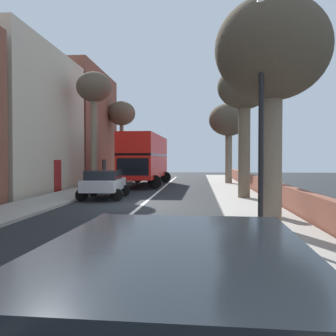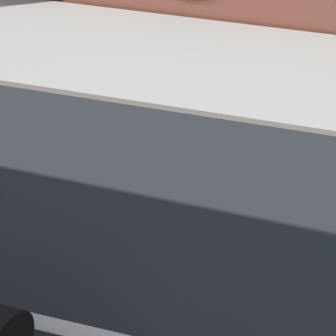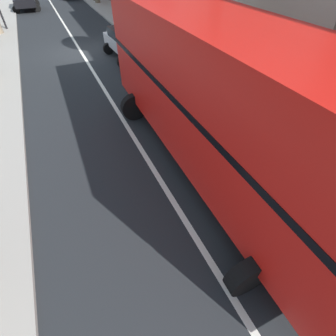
{
  "view_description": "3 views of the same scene",
  "coord_description": "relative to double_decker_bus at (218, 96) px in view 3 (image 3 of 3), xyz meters",
  "views": [
    {
      "loc": [
        2.64,
        -17.44,
        2.19
      ],
      "look_at": [
        0.4,
        9.97,
        1.49
      ],
      "focal_mm": 39.77,
      "sensor_mm": 36.0,
      "label": 1
    },
    {
      "loc": [
        -0.58,
        7.34,
        4.39
      ],
      "look_at": [
        1.59,
        7.8,
        1.23
      ],
      "focal_mm": 38.14,
      "sensor_mm": 36.0,
      "label": 2
    },
    {
      "loc": [
        1.93,
        17.35,
        5.27
      ],
      "look_at": [
        -0.04,
        13.17,
        0.89
      ],
      "focal_mm": 25.97,
      "sensor_mm": 36.0,
      "label": 3
    }
  ],
  "objects": [
    {
      "name": "sidewalk_left",
      "position": [
        -3.2,
        -12.67,
        -2.29
      ],
      "size": [
        2.6,
        60.0,
        0.12
      ],
      "primitive_type": "cube",
      "color": "#9E998E",
      "rests_on": "ground"
    },
    {
      "name": "road_centre_line",
      "position": [
        1.7,
        -12.67,
        -2.35
      ],
      "size": [
        0.16,
        54.0,
        0.01
      ],
      "primitive_type": "cube",
      "color": "silver",
      "rests_on": "ground"
    },
    {
      "name": "double_decker_bus",
      "position": [
        0.0,
        0.0,
        0.0
      ],
      "size": [
        3.7,
        10.52,
        4.06
      ],
      "color": "red",
      "rests_on": "ground"
    },
    {
      "name": "parked_car_silver_left_2",
      "position": [
        -0.8,
        -10.16,
        -1.46
      ],
      "size": [
        2.6,
        4.22,
        1.55
      ],
      "color": "#B7BABF",
      "rests_on": "ground"
    },
    {
      "name": "ground_plane",
      "position": [
        1.7,
        -12.67,
        -2.35
      ],
      "size": [
        84.0,
        84.0,
        0.0
      ],
      "primitive_type": "plane",
      "color": "black"
    }
  ]
}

